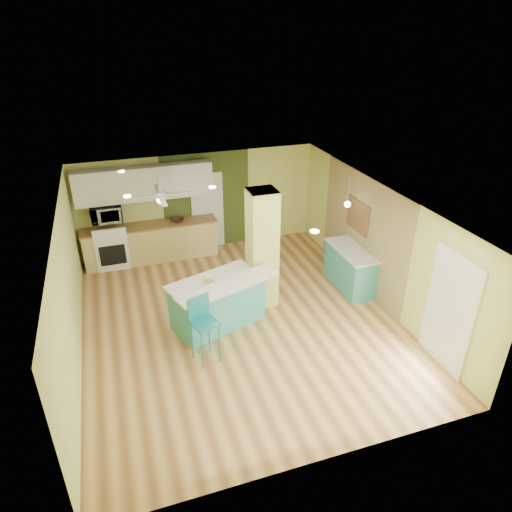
# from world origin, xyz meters

# --- Properties ---
(floor) EXTENTS (6.00, 7.00, 0.01)m
(floor) POSITION_xyz_m (0.00, 0.00, -0.01)
(floor) COLOR brown
(floor) RESTS_ON ground
(ceiling) EXTENTS (6.00, 7.00, 0.01)m
(ceiling) POSITION_xyz_m (0.00, 0.00, 2.50)
(ceiling) COLOR white
(ceiling) RESTS_ON wall_back
(wall_back) EXTENTS (6.00, 0.01, 2.50)m
(wall_back) POSITION_xyz_m (0.00, 3.50, 1.25)
(wall_back) COLOR #D0D572
(wall_back) RESTS_ON floor
(wall_front) EXTENTS (6.00, 0.01, 2.50)m
(wall_front) POSITION_xyz_m (0.00, -3.50, 1.25)
(wall_front) COLOR #D0D572
(wall_front) RESTS_ON floor
(wall_left) EXTENTS (0.01, 7.00, 2.50)m
(wall_left) POSITION_xyz_m (-3.00, 0.00, 1.25)
(wall_left) COLOR #D0D572
(wall_left) RESTS_ON floor
(wall_right) EXTENTS (0.01, 7.00, 2.50)m
(wall_right) POSITION_xyz_m (3.00, 0.00, 1.25)
(wall_right) COLOR #D0D572
(wall_right) RESTS_ON floor
(wood_panel) EXTENTS (0.02, 3.40, 2.50)m
(wood_panel) POSITION_xyz_m (2.99, 0.60, 1.25)
(wood_panel) COLOR olive
(wood_panel) RESTS_ON floor
(olive_accent) EXTENTS (2.20, 0.02, 2.50)m
(olive_accent) POSITION_xyz_m (0.20, 3.49, 1.25)
(olive_accent) COLOR #3D4D1F
(olive_accent) RESTS_ON floor
(interior_door) EXTENTS (0.82, 0.05, 2.00)m
(interior_door) POSITION_xyz_m (0.20, 3.46, 1.00)
(interior_door) COLOR silver
(interior_door) RESTS_ON floor
(french_door) EXTENTS (0.04, 1.08, 2.10)m
(french_door) POSITION_xyz_m (2.97, -2.30, 1.05)
(french_door) COLOR white
(french_door) RESTS_ON floor
(column) EXTENTS (0.55, 0.55, 2.50)m
(column) POSITION_xyz_m (0.65, 0.50, 1.25)
(column) COLOR #BDC45A
(column) RESTS_ON floor
(kitchen_run) EXTENTS (3.25, 0.63, 0.94)m
(kitchen_run) POSITION_xyz_m (-1.30, 3.20, 0.47)
(kitchen_run) COLOR #CDBA6B
(kitchen_run) RESTS_ON floor
(stove) EXTENTS (0.76, 0.66, 1.08)m
(stove) POSITION_xyz_m (-2.25, 3.19, 0.46)
(stove) COLOR white
(stove) RESTS_ON floor
(upper_cabinets) EXTENTS (3.20, 0.34, 0.80)m
(upper_cabinets) POSITION_xyz_m (-1.30, 3.32, 1.95)
(upper_cabinets) COLOR silver
(upper_cabinets) RESTS_ON wall_back
(microwave) EXTENTS (0.70, 0.48, 0.39)m
(microwave) POSITION_xyz_m (-2.25, 3.20, 1.35)
(microwave) COLOR white
(microwave) RESTS_ON wall_back
(ceiling_fan) EXTENTS (1.41, 1.41, 0.61)m
(ceiling_fan) POSITION_xyz_m (-1.10, 2.00, 2.08)
(ceiling_fan) COLOR silver
(ceiling_fan) RESTS_ON ceiling
(pendant_lamp) EXTENTS (0.14, 0.14, 0.69)m
(pendant_lamp) POSITION_xyz_m (2.65, 0.75, 1.88)
(pendant_lamp) COLOR silver
(pendant_lamp) RESTS_ON ceiling
(wall_decor) EXTENTS (0.03, 0.90, 0.70)m
(wall_decor) POSITION_xyz_m (2.96, 0.80, 1.55)
(wall_decor) COLOR brown
(wall_decor) RESTS_ON wood_panel
(peninsula) EXTENTS (2.16, 1.65, 1.09)m
(peninsula) POSITION_xyz_m (-0.42, 0.02, 0.50)
(peninsula) COLOR teal
(peninsula) RESTS_ON floor
(bar_stool) EXTENTS (0.51, 0.51, 1.24)m
(bar_stool) POSITION_xyz_m (-0.91, -0.89, 0.83)
(bar_stool) COLOR teal
(bar_stool) RESTS_ON floor
(side_counter) EXTENTS (0.61, 1.45, 0.93)m
(side_counter) POSITION_xyz_m (2.70, 0.46, 0.47)
(side_counter) COLOR teal
(side_counter) RESTS_ON floor
(fruit_bowl) EXTENTS (0.39, 0.39, 0.08)m
(fruit_bowl) POSITION_xyz_m (-0.63, 3.18, 0.98)
(fruit_bowl) COLOR #382117
(fruit_bowl) RESTS_ON kitchen_run
(canister) EXTENTS (0.16, 0.16, 0.16)m
(canister) POSITION_xyz_m (-0.57, 0.04, 1.02)
(canister) COLOR gold
(canister) RESTS_ON peninsula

